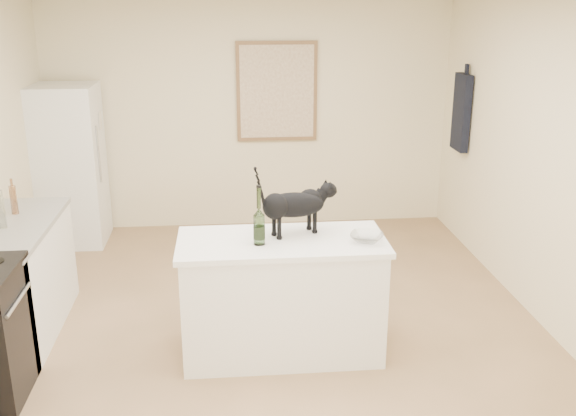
{
  "coord_description": "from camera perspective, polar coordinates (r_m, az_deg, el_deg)",
  "views": [
    {
      "loc": [
        -0.27,
        -4.58,
        2.56
      ],
      "look_at": [
        0.15,
        -0.15,
        1.12
      ],
      "focal_mm": 40.8,
      "sensor_mm": 36.0,
      "label": 1
    }
  ],
  "objects": [
    {
      "name": "floor",
      "position": [
        5.25,
        -1.82,
        -11.24
      ],
      "size": [
        5.5,
        5.5,
        0.0
      ],
      "primitive_type": "plane",
      "color": "#A57D58",
      "rests_on": "ground"
    },
    {
      "name": "wine_bottle",
      "position": [
        4.55,
        -2.54,
        -0.95
      ],
      "size": [
        0.11,
        0.11,
        0.38
      ],
      "primitive_type": "cylinder",
      "rotation": [
        0.0,
        0.0,
        -0.39
      ],
      "color": "#2E5A24",
      "rests_on": "island_top"
    },
    {
      "name": "artwork_canvas",
      "position": [
        7.37,
        -0.96,
        10.09
      ],
      "size": [
        0.82,
        0.0,
        1.02
      ],
      "primitive_type": "cube",
      "color": "beige",
      "rests_on": "wall_back"
    },
    {
      "name": "artwork_frame",
      "position": [
        7.39,
        -0.98,
        10.1
      ],
      "size": [
        0.9,
        0.03,
        1.1
      ],
      "primitive_type": "cube",
      "color": "brown",
      "rests_on": "wall_back"
    },
    {
      "name": "left_cabinets",
      "position": [
        5.58,
        -22.6,
        -5.96
      ],
      "size": [
        0.6,
        1.4,
        0.86
      ],
      "primitive_type": "cube",
      "color": "white",
      "rests_on": "floor"
    },
    {
      "name": "left_countertop",
      "position": [
        5.42,
        -23.17,
        -1.6
      ],
      "size": [
        0.62,
        1.44,
        0.04
      ],
      "primitive_type": "cube",
      "color": "gray",
      "rests_on": "left_cabinets"
    },
    {
      "name": "counter_bottle_cluster",
      "position": [
        5.46,
        -23.35,
        0.21
      ],
      "size": [
        0.07,
        0.4,
        0.29
      ],
      "color": "#98A598",
      "rests_on": "left_countertop"
    },
    {
      "name": "wall_back",
      "position": [
        7.44,
        -3.31,
        8.18
      ],
      "size": [
        4.5,
        0.0,
        4.5
      ],
      "primitive_type": "plane",
      "rotation": [
        1.57,
        0.0,
        0.0
      ],
      "color": "beige",
      "rests_on": "ground"
    },
    {
      "name": "wall_front",
      "position": [
        2.24,
        2.62,
        -16.43
      ],
      "size": [
        4.5,
        0.0,
        4.5
      ],
      "primitive_type": "plane",
      "rotation": [
        -1.57,
        0.0,
        0.0
      ],
      "color": "beige",
      "rests_on": "ground"
    },
    {
      "name": "glass_bowl",
      "position": [
        4.68,
        6.87,
        -2.58
      ],
      "size": [
        0.3,
        0.3,
        0.06
      ],
      "primitive_type": "imported",
      "rotation": [
        0.0,
        0.0,
        -0.35
      ],
      "color": "silver",
      "rests_on": "island_top"
    },
    {
      "name": "island_base",
      "position": [
        4.88,
        -0.53,
        -7.92
      ],
      "size": [
        1.44,
        0.67,
        0.86
      ],
      "primitive_type": "cube",
      "color": "white",
      "rests_on": "floor"
    },
    {
      "name": "hanging_garment",
      "position": [
        7.16,
        14.88,
        8.05
      ],
      "size": [
        0.08,
        0.34,
        0.8
      ],
      "primitive_type": "cube",
      "color": "black",
      "rests_on": "wall_right"
    },
    {
      "name": "wall_right",
      "position": [
        5.38,
        22.75,
        2.98
      ],
      "size": [
        0.0,
        5.5,
        5.5
      ],
      "primitive_type": "plane",
      "rotation": [
        1.57,
        0.0,
        -1.57
      ],
      "color": "beige",
      "rests_on": "ground"
    },
    {
      "name": "fridge",
      "position": [
        7.33,
        -18.56,
        3.52
      ],
      "size": [
        0.68,
        0.68,
        1.7
      ],
      "primitive_type": "cube",
      "color": "white",
      "rests_on": "floor"
    },
    {
      "name": "island_top",
      "position": [
        4.7,
        -0.55,
        -2.99
      ],
      "size": [
        1.5,
        0.7,
        0.04
      ],
      "primitive_type": "cube",
      "color": "white",
      "rests_on": "island_base"
    },
    {
      "name": "fridge_paper",
      "position": [
        7.29,
        -16.04,
        7.33
      ],
      "size": [
        0.01,
        0.14,
        0.18
      ],
      "primitive_type": "cube",
      "rotation": [
        0.0,
        0.0,
        0.02
      ],
      "color": "white",
      "rests_on": "fridge"
    },
    {
      "name": "black_cat",
      "position": [
        4.73,
        0.47,
        -0.0
      ],
      "size": [
        0.6,
        0.37,
        0.41
      ],
      "primitive_type": null,
      "rotation": [
        0.0,
        0.0,
        0.37
      ],
      "color": "black",
      "rests_on": "island_top"
    }
  ]
}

